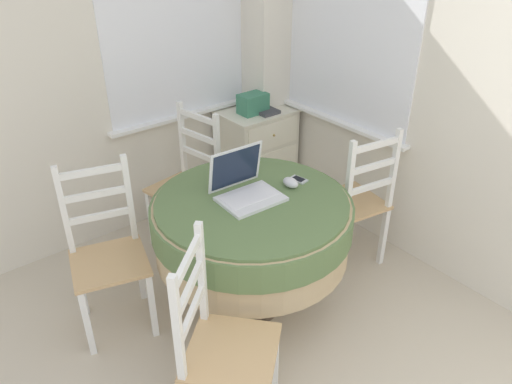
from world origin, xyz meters
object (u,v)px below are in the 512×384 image
(laptop, at_px, (245,188))
(book_on_cabinet, at_px, (263,110))
(storage_box, at_px, (253,103))
(corner_cabinet, at_px, (257,154))
(computer_mouse, at_px, (291,183))
(dining_chair_left_flank, at_px, (108,255))
(dining_chair_near_right_window, at_px, (355,203))
(dining_chair_camera_near, at_px, (221,348))
(round_dining_table, at_px, (252,224))
(dining_chair_near_back_window, at_px, (188,185))
(cell_phone, at_px, (298,180))

(laptop, bearing_deg, book_on_cabinet, 46.17)
(storage_box, bearing_deg, laptop, -130.41)
(corner_cabinet, bearing_deg, computer_mouse, -119.78)
(dining_chair_left_flank, height_order, storage_box, dining_chair_left_flank)
(dining_chair_near_right_window, distance_m, corner_cabinet, 1.10)
(dining_chair_camera_near, bearing_deg, round_dining_table, 41.88)
(dining_chair_near_back_window, height_order, corner_cabinet, dining_chair_near_back_window)
(round_dining_table, distance_m, storage_box, 1.30)
(computer_mouse, height_order, dining_chair_left_flank, dining_chair_left_flank)
(cell_phone, bearing_deg, dining_chair_left_flank, 159.16)
(round_dining_table, xyz_separation_m, dining_chair_left_flank, (-0.69, 0.40, -0.12))
(dining_chair_left_flank, height_order, corner_cabinet, dining_chair_left_flank)
(laptop, relative_size, cell_phone, 3.14)
(dining_chair_camera_near, bearing_deg, laptop, 44.69)
(computer_mouse, relative_size, dining_chair_near_back_window, 0.11)
(round_dining_table, relative_size, book_on_cabinet, 4.62)
(round_dining_table, height_order, corner_cabinet, corner_cabinet)
(laptop, height_order, dining_chair_near_back_window, laptop)
(computer_mouse, distance_m, dining_chair_left_flank, 1.08)
(round_dining_table, distance_m, laptop, 0.22)
(dining_chair_left_flank, bearing_deg, computer_mouse, -23.90)
(round_dining_table, xyz_separation_m, dining_chair_camera_near, (-0.58, -0.52, -0.12))
(laptop, distance_m, dining_chair_near_back_window, 0.82)
(storage_box, bearing_deg, dining_chair_near_right_window, -91.13)
(dining_chair_near_back_window, relative_size, dining_chair_left_flank, 1.00)
(laptop, height_order, dining_chair_near_right_window, laptop)
(computer_mouse, height_order, corner_cabinet, computer_mouse)
(dining_chair_near_back_window, bearing_deg, dining_chair_left_flank, -152.67)
(computer_mouse, bearing_deg, dining_chair_left_flank, 156.10)
(computer_mouse, relative_size, corner_cabinet, 0.14)
(cell_phone, xyz_separation_m, corner_cabinet, (0.51, 1.01, -0.37))
(cell_phone, distance_m, dining_chair_near_back_window, 0.88)
(cell_phone, bearing_deg, storage_box, 65.42)
(round_dining_table, xyz_separation_m, book_on_cabinet, (0.88, 0.97, 0.17))
(cell_phone, height_order, dining_chair_near_back_window, dining_chair_near_back_window)
(dining_chair_near_back_window, distance_m, dining_chair_camera_near, 1.47)
(dining_chair_camera_near, xyz_separation_m, book_on_cabinet, (1.46, 1.49, 0.30))
(computer_mouse, bearing_deg, corner_cabinet, 60.22)
(corner_cabinet, xyz_separation_m, book_on_cabinet, (0.02, -0.05, 0.38))
(laptop, relative_size, corner_cabinet, 0.46)
(dining_chair_left_flank, bearing_deg, dining_chair_camera_near, -83.51)
(round_dining_table, distance_m, dining_chair_near_back_window, 0.81)
(laptop, distance_m, dining_chair_left_flank, 0.84)
(corner_cabinet, bearing_deg, dining_chair_camera_near, -133.06)
(computer_mouse, xyz_separation_m, cell_phone, (0.09, 0.03, -0.02))
(dining_chair_near_back_window, bearing_deg, dining_chair_near_right_window, -51.16)
(dining_chair_camera_near, bearing_deg, dining_chair_left_flank, 96.49)
(dining_chair_camera_near, xyz_separation_m, corner_cabinet, (1.44, 1.54, -0.09))
(laptop, bearing_deg, dining_chair_near_back_window, 84.07)
(computer_mouse, bearing_deg, dining_chair_camera_near, -149.32)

